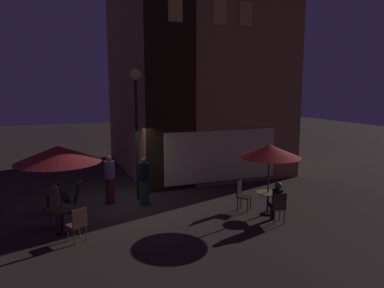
# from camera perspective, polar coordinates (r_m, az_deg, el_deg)

# --- Properties ---
(ground_plane) EXTENTS (60.00, 60.00, 0.00)m
(ground_plane) POSITION_cam_1_polar(r_m,az_deg,el_deg) (13.21, -10.23, -9.03)
(ground_plane) COLOR #302522
(cafe_building) EXTENTS (7.08, 8.32, 8.87)m
(cafe_building) POSITION_cam_1_polar(r_m,az_deg,el_deg) (16.81, -2.39, 10.25)
(cafe_building) COLOR #A8744A
(cafe_building) RESTS_ON ground
(street_lamp_near_corner) EXTENTS (0.40, 0.40, 4.68)m
(street_lamp_near_corner) POSITION_cam_1_polar(r_m,az_deg,el_deg) (12.94, -8.78, 6.61)
(street_lamp_near_corner) COLOR black
(street_lamp_near_corner) RESTS_ON ground
(menu_sandwich_board) EXTENTS (0.80, 0.73, 0.97)m
(menu_sandwich_board) POSITION_cam_1_polar(r_m,az_deg,el_deg) (12.69, -18.46, -7.75)
(menu_sandwich_board) COLOR black
(menu_sandwich_board) RESTS_ON ground
(cafe_table_0) EXTENTS (0.79, 0.79, 0.73)m
(cafe_table_0) POSITION_cam_1_polar(r_m,az_deg,el_deg) (10.89, -19.79, -10.32)
(cafe_table_0) COLOR black
(cafe_table_0) RESTS_ON ground
(cafe_table_1) EXTENTS (0.74, 0.74, 0.72)m
(cafe_table_1) POSITION_cam_1_polar(r_m,az_deg,el_deg) (11.98, 11.79, -8.32)
(cafe_table_1) COLOR black
(cafe_table_1) RESTS_ON ground
(patio_umbrella_0) EXTENTS (2.30, 2.30, 2.48)m
(patio_umbrella_0) POSITION_cam_1_polar(r_m,az_deg,el_deg) (10.47, -20.27, -1.54)
(patio_umbrella_0) COLOR black
(patio_umbrella_0) RESTS_ON ground
(patio_umbrella_1) EXTENTS (1.97, 1.97, 2.27)m
(patio_umbrella_1) POSITION_cam_1_polar(r_m,az_deg,el_deg) (11.62, 12.03, -1.11)
(patio_umbrella_1) COLOR black
(patio_umbrella_1) RESTS_ON ground
(cafe_chair_0) EXTENTS (0.56, 0.56, 0.94)m
(cafe_chair_0) POSITION_cam_1_polar(r_m,az_deg,el_deg) (10.14, -17.43, -11.63)
(cafe_chair_0) COLOR brown
(cafe_chair_0) RESTS_ON ground
(cafe_chair_1) EXTENTS (0.50, 0.50, 0.91)m
(cafe_chair_1) POSITION_cam_1_polar(r_m,az_deg,el_deg) (11.70, -20.70, -9.06)
(cafe_chair_1) COLOR brown
(cafe_chair_1) RESTS_ON ground
(cafe_chair_2) EXTENTS (0.58, 0.58, 0.98)m
(cafe_chair_2) POSITION_cam_1_polar(r_m,az_deg,el_deg) (12.21, 7.77, -7.65)
(cafe_chair_2) COLOR black
(cafe_chair_2) RESTS_ON ground
(cafe_chair_3) EXTENTS (0.46, 0.46, 0.97)m
(cafe_chair_3) POSITION_cam_1_polar(r_m,az_deg,el_deg) (11.22, 13.45, -9.33)
(cafe_chair_3) COLOR #523726
(cafe_chair_3) RESTS_ON ground
(patron_seated_0) EXTENTS (0.37, 0.52, 1.21)m
(patron_seated_0) POSITION_cam_1_polar(r_m,az_deg,el_deg) (11.51, -20.59, -8.59)
(patron_seated_0) COLOR #543266
(patron_seated_0) RESTS_ON ground
(patron_seated_1) EXTENTS (0.39, 0.53, 1.26)m
(patron_seated_1) POSITION_cam_1_polar(r_m,az_deg,el_deg) (11.30, 13.17, -8.45)
(patron_seated_1) COLOR black
(patron_seated_1) RESTS_ON ground
(patron_standing_2) EXTENTS (0.38, 0.38, 1.67)m
(patron_standing_2) POSITION_cam_1_polar(r_m,az_deg,el_deg) (12.69, -7.51, -5.81)
(patron_standing_2) COLOR #26462A
(patron_standing_2) RESTS_ON ground
(patron_standing_3) EXTENTS (0.37, 0.37, 1.71)m
(patron_standing_3) POSITION_cam_1_polar(r_m,az_deg,el_deg) (13.01, -12.78, -5.47)
(patron_standing_3) COLOR #561C1F
(patron_standing_3) RESTS_ON ground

